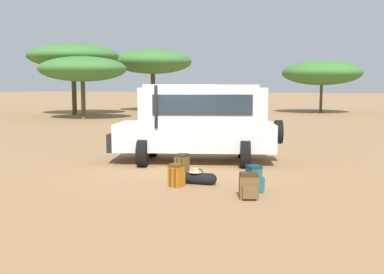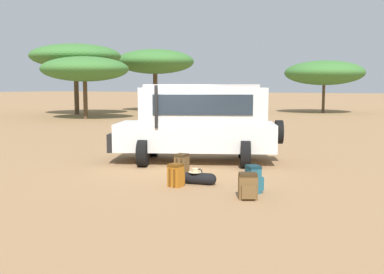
{
  "view_description": "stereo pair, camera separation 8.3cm",
  "coord_description": "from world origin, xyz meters",
  "views": [
    {
      "loc": [
        6.65,
        -11.75,
        2.37
      ],
      "look_at": [
        1.09,
        -0.89,
        1.0
      ],
      "focal_mm": 42.0,
      "sensor_mm": 36.0,
      "label": 1
    },
    {
      "loc": [
        6.72,
        -11.71,
        2.37
      ],
      "look_at": [
        1.09,
        -0.89,
        1.0
      ],
      "focal_mm": 42.0,
      "sensor_mm": 36.0,
      "label": 2
    }
  ],
  "objects": [
    {
      "name": "backpack_cluster_center",
      "position": [
        3.38,
        -2.3,
        0.3
      ],
      "size": [
        0.45,
        0.45,
        0.62
      ],
      "color": "#235B6B",
      "rests_on": "ground_plane"
    },
    {
      "name": "safari_vehicle",
      "position": [
        0.44,
        0.85,
        1.29
      ],
      "size": [
        5.38,
        3.83,
        2.44
      ],
      "color": "silver",
      "rests_on": "ground_plane"
    },
    {
      "name": "backpack_beside_front_wheel",
      "position": [
        1.53,
        -2.57,
        0.27
      ],
      "size": [
        0.36,
        0.4,
        0.55
      ],
      "color": "#B26619",
      "rests_on": "ground_plane"
    },
    {
      "name": "backpack_near_rear_wheel",
      "position": [
        1.07,
        -1.43,
        0.3
      ],
      "size": [
        0.32,
        0.43,
        0.61
      ],
      "color": "brown",
      "rests_on": "ground_plane"
    },
    {
      "name": "duffel_bag_low_black_case",
      "position": [
        1.9,
        -2.08,
        0.15
      ],
      "size": [
        0.86,
        0.38,
        0.39
      ],
      "color": "black",
      "rests_on": "ground_plane"
    },
    {
      "name": "acacia_tree_right_mid",
      "position": [
        -1.5,
        29.81,
        3.59
      ],
      "size": [
        7.04,
        7.16,
        4.69
      ],
      "color": "brown",
      "rests_on": "ground_plane"
    },
    {
      "name": "acacia_tree_centre_back",
      "position": [
        -15.5,
        13.99,
        3.64
      ],
      "size": [
        6.65,
        5.93,
        4.55
      ],
      "color": "brown",
      "rests_on": "ground_plane"
    },
    {
      "name": "ground_plane",
      "position": [
        0.0,
        0.0,
        0.0
      ],
      "size": [
        320.0,
        320.0,
        0.0
      ],
      "primitive_type": "plane",
      "color": "#9E754C"
    },
    {
      "name": "acacia_tree_far_left",
      "position": [
        -19.76,
        17.82,
        4.91
      ],
      "size": [
        7.81,
        7.33,
        5.94
      ],
      "color": "brown",
      "rests_on": "ground_plane"
    },
    {
      "name": "acacia_tree_left_mid",
      "position": [
        -16.83,
        25.76,
        4.76
      ],
      "size": [
        7.53,
        7.63,
        5.95
      ],
      "color": "brown",
      "rests_on": "ground_plane"
    },
    {
      "name": "backpack_outermost",
      "position": [
        3.48,
        -2.92,
        0.27
      ],
      "size": [
        0.47,
        0.47,
        0.56
      ],
      "color": "brown",
      "rests_on": "ground_plane"
    }
  ]
}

